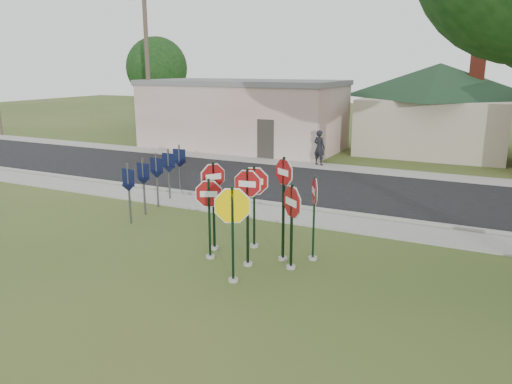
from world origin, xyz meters
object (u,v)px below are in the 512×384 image
at_px(stop_sign_yellow, 233,221).
at_px(utility_pole_near, 148,67).
at_px(stop_sign_left, 209,209).
at_px(pedestrian, 319,148).
at_px(stop_sign_center, 248,205).

distance_m(stop_sign_yellow, utility_pole_near, 21.12).
distance_m(stop_sign_yellow, stop_sign_left, 1.66).
bearing_deg(stop_sign_yellow, stop_sign_left, 140.73).
xyz_separation_m(stop_sign_yellow, utility_pole_near, (-14.23, 15.22, 3.44)).
height_order(stop_sign_left, utility_pole_near, utility_pole_near).
bearing_deg(utility_pole_near, pedestrian, -3.68).
height_order(stop_sign_center, pedestrian, stop_sign_center).
bearing_deg(stop_sign_left, pedestrian, 96.98).
distance_m(stop_sign_center, utility_pole_near, 20.26).
height_order(stop_sign_yellow, stop_sign_left, stop_sign_yellow).
distance_m(utility_pole_near, pedestrian, 12.02).
xyz_separation_m(stop_sign_left, pedestrian, (-1.65, 13.45, -0.41)).
xyz_separation_m(stop_sign_center, pedestrian, (-2.78, 13.45, -0.67)).
relative_size(stop_sign_center, stop_sign_left, 1.17).
relative_size(stop_sign_yellow, stop_sign_left, 1.08).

